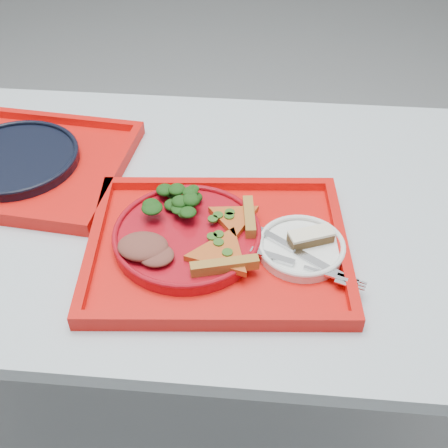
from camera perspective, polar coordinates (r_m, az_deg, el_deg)
The scene contains 14 objects.
ground at distance 1.69m, azimuth -5.74°, elevation -17.37°, with size 10.00×10.00×0.00m, color gray.
table at distance 1.16m, azimuth -7.99°, elevation -0.25°, with size 1.60×0.80×0.75m.
tray_main at distance 0.99m, azimuth -0.64°, elevation -2.54°, with size 0.45×0.35×0.01m, color red.
tray_far at distance 1.25m, azimuth -20.27°, elevation 5.63°, with size 0.45×0.35×0.01m, color red.
dinner_plate at distance 0.99m, azimuth -3.75°, elevation -1.32°, with size 0.26×0.26×0.02m, color #A10A16.
side_plate at distance 0.98m, azimuth 7.83°, elevation -2.52°, with size 0.15×0.15×0.01m, color white.
navy_plate at distance 1.25m, azimuth -20.42°, elevation 6.14°, with size 0.26×0.26×0.02m, color black.
pizza_slice_a at distance 0.94m, azimuth -0.27°, elevation -2.85°, with size 0.13×0.11×0.02m, color #C57420, non-canonical shape.
pizza_slice_b at distance 1.00m, azimuth 1.05°, elevation 0.74°, with size 0.11×0.09×0.02m, color #C57420, non-canonical shape.
salad_heap at distance 1.02m, azimuth -5.27°, elevation 2.51°, with size 0.09×0.08×0.05m, color black.
meat_portion at distance 0.95m, azimuth -8.24°, elevation -2.27°, with size 0.09×0.07×0.03m, color brown.
dessert_bar at distance 0.98m, azimuth 8.81°, elevation -1.29°, with size 0.08×0.06×0.02m.
knife at distance 0.96m, azimuth 7.98°, elevation -3.04°, with size 0.18×0.02×0.01m, color silver.
fork at distance 0.94m, azimuth 8.01°, elevation -4.27°, with size 0.18×0.02×0.01m, color silver.
Camera 1 is at (0.24, -0.83, 1.45)m, focal length 45.00 mm.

